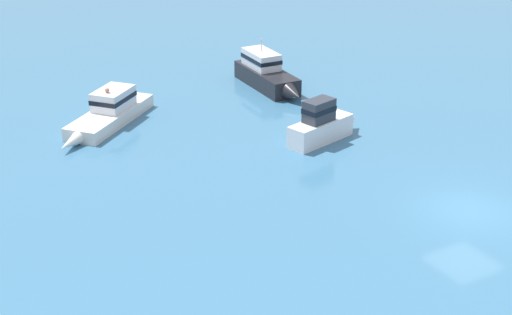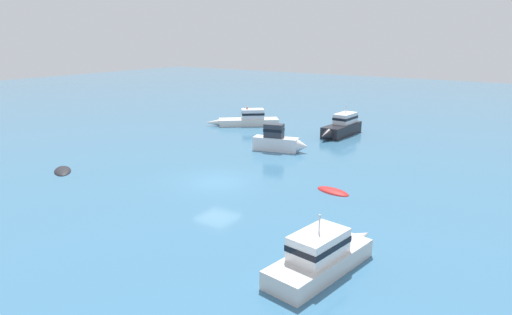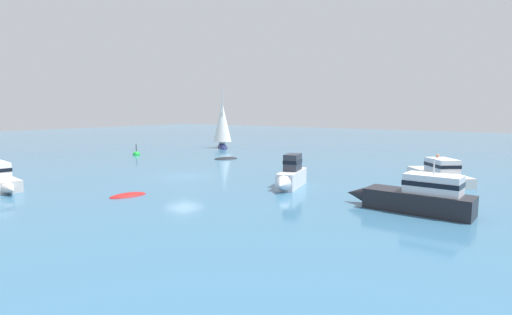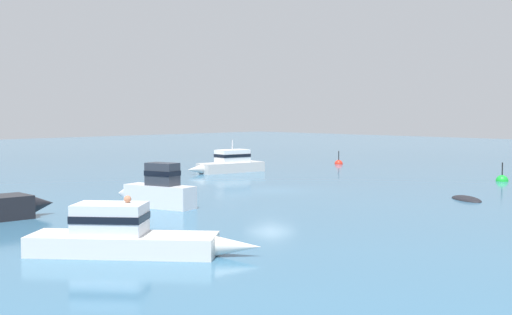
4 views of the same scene
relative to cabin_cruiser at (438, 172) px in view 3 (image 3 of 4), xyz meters
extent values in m
plane|color=teal|center=(-16.57, -9.17, -0.63)|extent=(160.00, 160.00, 0.00)
cube|color=silver|center=(0.04, -0.05, -0.30)|extent=(5.36, 5.92, 0.67)
cone|color=silver|center=(-2.38, 2.87, -0.30)|extent=(1.50, 1.61, 0.67)
cube|color=silver|center=(0.31, -0.38, 0.55)|extent=(2.60, 2.71, 1.02)
cube|color=black|center=(0.31, -0.38, 0.60)|extent=(2.66, 2.76, 0.24)
cylinder|color=white|center=(-0.09, 0.05, 0.56)|extent=(0.32, 0.32, 1.04)
sphere|color=#B77555|center=(-0.09, 0.05, 1.20)|extent=(0.24, 0.24, 0.24)
ellipsoid|color=black|center=(-20.79, 1.11, -0.63)|extent=(2.28, 2.70, 0.42)
cube|color=white|center=(-7.54, -8.05, -0.08)|extent=(1.99, 3.82, 1.10)
cone|color=white|center=(-6.99, -10.22, -0.08)|extent=(1.29, 1.16, 1.10)
cube|color=#2D333D|center=(-7.58, -7.89, 1.01)|extent=(1.24, 1.69, 1.10)
cube|color=black|center=(-7.58, -7.89, 1.07)|extent=(1.29, 1.74, 0.24)
ellipsoid|color=#191E4C|center=(-29.03, 10.39, -0.63)|extent=(4.66, 4.62, 1.09)
cube|color=white|center=(-29.49, 10.84, 0.14)|extent=(1.74, 1.73, 0.46)
cylinder|color=silver|center=(-28.65, 10.02, 3.46)|extent=(0.12, 0.12, 7.10)
cylinder|color=silver|center=(-29.51, 10.86, 0.62)|extent=(1.79, 1.76, 0.10)
cone|color=white|center=(-28.93, 10.30, 2.88)|extent=(3.41, 3.41, 5.32)
ellipsoid|color=#B21E1E|center=(-14.16, -16.17, -0.63)|extent=(1.54, 2.43, 0.37)
cone|color=silver|center=(-19.98, -20.19, -0.26)|extent=(1.40, 0.93, 0.75)
cube|color=black|center=(0.98, -10.09, -0.12)|extent=(5.26, 1.97, 1.03)
cone|color=black|center=(-2.20, -9.93, -0.12)|extent=(1.35, 1.09, 1.03)
cube|color=silver|center=(1.67, -10.13, 0.88)|extent=(2.66, 1.50, 0.96)
cube|color=black|center=(1.67, -10.13, 0.93)|extent=(2.70, 1.54, 0.24)
cylinder|color=silver|center=(1.67, -10.13, 1.75)|extent=(0.08, 0.08, 0.78)
sphere|color=green|center=(-31.39, -1.96, -0.63)|extent=(0.83, 0.83, 0.83)
cylinder|color=black|center=(-31.39, -1.96, 0.20)|extent=(0.08, 0.08, 0.84)
camera|label=1|loc=(-36.33, 12.36, 13.98)|focal=54.41mm
camera|label=2|loc=(-37.82, -26.59, 8.45)|focal=31.42mm
camera|label=3|loc=(5.70, -31.00, 4.55)|focal=28.09mm
camera|label=4|loc=(12.94, 19.00, 4.12)|focal=48.72mm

